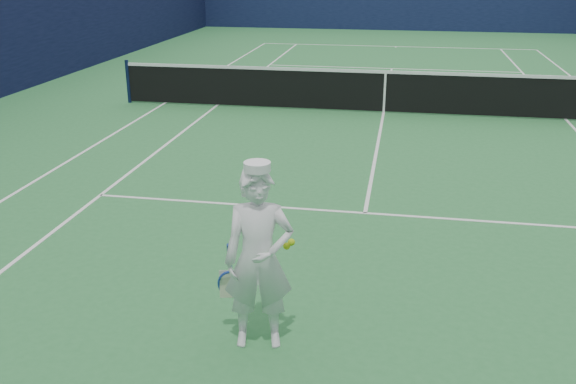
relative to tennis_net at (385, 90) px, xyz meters
name	(u,v)px	position (x,y,z in m)	size (l,w,h in m)	color
ground	(384,113)	(0.00, 0.00, -0.55)	(80.00, 80.00, 0.00)	#2C733A
court_markings	(384,113)	(0.00, 0.00, -0.55)	(11.03, 23.83, 0.01)	white
windscreen_fence	(388,26)	(0.00, 0.00, 1.45)	(20.12, 36.12, 4.00)	#10173C
tennis_net	(385,90)	(0.00, 0.00, 0.00)	(12.88, 0.09, 1.07)	#141E4C
tennis_player	(259,259)	(-0.78, -9.89, 0.34)	(0.83, 0.55, 1.83)	white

